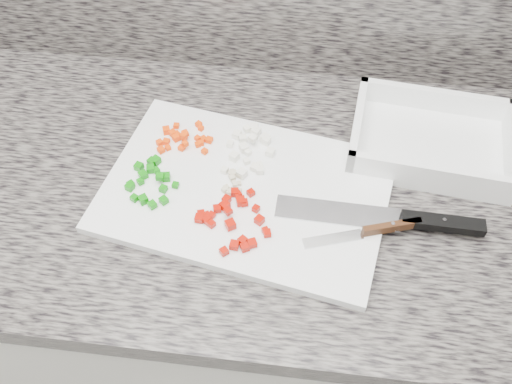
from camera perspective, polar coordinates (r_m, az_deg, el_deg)
cabinet at (r=1.38m, az=-2.91°, el=-10.96°), size 3.92×0.62×0.86m
countertop at (r=1.00m, az=-3.94°, el=0.81°), size 3.96×0.64×0.04m
cutting_board at (r=0.95m, az=-1.05°, el=0.03°), size 0.51×0.39×0.02m
carrot_pile at (r=1.02m, az=-7.40°, el=5.40°), size 0.10×0.08×0.02m
onion_pile at (r=1.00m, az=-0.65°, el=4.51°), size 0.09×0.13×0.02m
green_pepper_pile at (r=0.97m, az=-10.53°, el=1.12°), size 0.09×0.11×0.02m
red_pepper_pile at (r=0.90m, az=-2.37°, el=-2.66°), size 0.12×0.13×0.02m
garlic_pile at (r=0.95m, az=-2.35°, el=0.92°), size 0.03×0.06×0.01m
chef_knife at (r=0.93m, az=14.79°, el=-2.69°), size 0.33×0.05×0.02m
paring_knife at (r=0.91m, az=12.00°, el=-3.73°), size 0.19×0.07×0.02m
tray at (r=1.06m, az=17.07°, el=4.83°), size 0.30×0.23×0.06m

